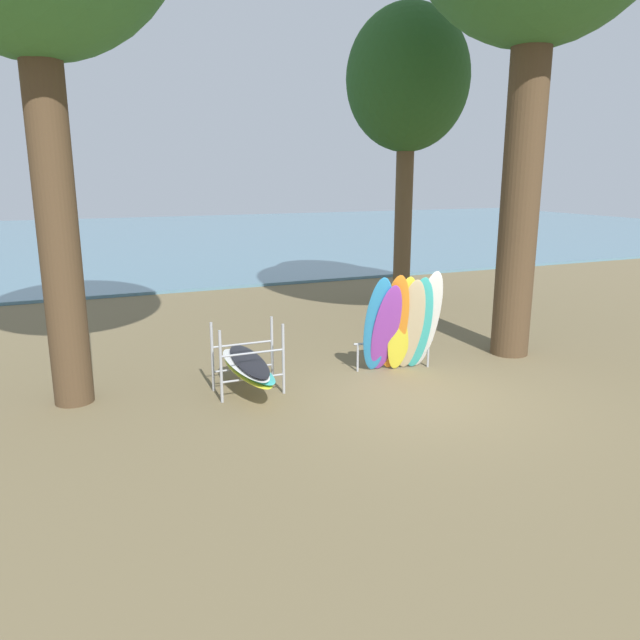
# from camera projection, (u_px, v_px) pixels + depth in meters

# --- Properties ---
(ground_plane) EXTENTS (80.00, 80.00, 0.00)m
(ground_plane) POSITION_uv_depth(u_px,v_px,m) (420.00, 396.00, 10.47)
(ground_plane) COLOR brown
(lake_water) EXTENTS (80.00, 36.00, 0.10)m
(lake_water) POSITION_uv_depth(u_px,v_px,m) (158.00, 237.00, 36.48)
(lake_water) COLOR slate
(lake_water) RESTS_ON ground
(tree_mid_behind) EXTENTS (3.40, 3.40, 8.25)m
(tree_mid_behind) POSITION_uv_depth(u_px,v_px,m) (408.00, 83.00, 16.65)
(tree_mid_behind) COLOR brown
(tree_mid_behind) RESTS_ON ground
(leaning_board_pile) EXTENTS (1.64, 0.99, 2.03)m
(leaning_board_pile) POSITION_uv_depth(u_px,v_px,m) (402.00, 325.00, 11.43)
(leaning_board_pile) COLOR #2D8ED1
(leaning_board_pile) RESTS_ON ground
(board_storage_rack) EXTENTS (1.15, 2.13, 1.25)m
(board_storage_rack) POSITION_uv_depth(u_px,v_px,m) (247.00, 365.00, 10.54)
(board_storage_rack) COLOR #9EA0A5
(board_storage_rack) RESTS_ON ground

